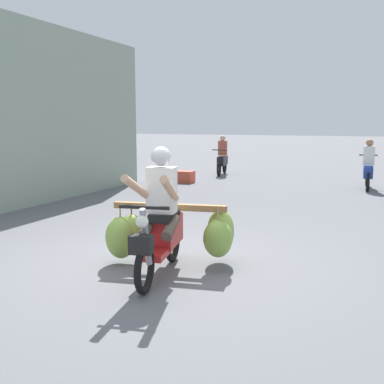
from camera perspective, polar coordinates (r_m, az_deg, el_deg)
name	(u,v)px	position (r m, az deg, el deg)	size (l,w,h in m)	color
ground_plane	(159,264)	(6.19, -4.08, -8.90)	(120.00, 120.00, 0.00)	slate
motorbike_main_loaded	(167,228)	(5.86, -3.14, -4.54)	(1.69, 1.87, 1.58)	black
motorbike_distant_ahead_left	(222,159)	(16.46, 3.78, 4.13)	(0.53, 1.61, 1.40)	black
motorbike_distant_ahead_right	(368,169)	(13.75, 21.02, 2.68)	(0.50, 1.62, 1.40)	black
produce_crate	(185,177)	(14.31, -0.92, 1.90)	(0.56, 0.40, 0.36)	#CC4C38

